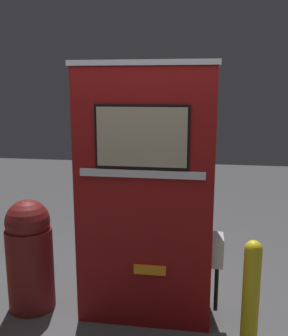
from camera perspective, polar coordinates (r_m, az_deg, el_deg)
The scene contains 4 objects.
ground_plane at distance 3.45m, azimuth -0.31°, elevation -22.08°, with size 14.00×14.00×0.00m, color #4C4C4F.
gas_pump at distance 3.21m, azimuth 0.35°, elevation -3.88°, with size 1.19×0.49×2.11m.
safety_bollard at distance 3.01m, azimuth 15.22°, elevation -17.58°, with size 0.12×0.12×0.89m.
trash_bin at distance 3.62m, azimuth -16.27°, elevation -11.86°, with size 0.40×0.40×0.98m.
Camera 1 is at (0.45, -2.83, 1.92)m, focal length 42.00 mm.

